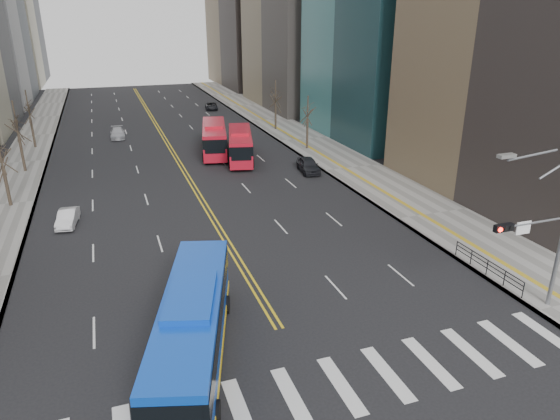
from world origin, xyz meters
The scene contains 15 objects.
ground centered at (0.00, 0.00, 0.00)m, with size 220.00×220.00×0.00m, color black.
sidewalk_right centered at (17.50, 45.00, 0.07)m, with size 7.00×130.00×0.15m, color slate.
sidewalk_left centered at (-16.50, 45.00, 0.07)m, with size 5.00×130.00×0.15m, color slate.
crosswalk centered at (0.00, 0.00, 0.01)m, with size 26.70×4.00×0.01m.
centerline centered at (0.00, 55.00, 0.01)m, with size 0.55×100.00×0.01m.
signal_mast centered at (13.77, 2.00, 4.86)m, with size 5.37×0.37×9.39m.
pedestrian_railing centered at (14.30, 6.00, 0.82)m, with size 0.06×6.06×1.02m.
street_trees centered at (-7.18, 34.55, 4.87)m, with size 35.20×47.20×7.60m.
blue_bus centered at (-4.68, 4.00, 1.93)m, with size 6.25×12.95×3.68m.
red_bus_near centered at (6.94, 38.18, 1.93)m, with size 5.11×11.20×3.47m.
red_bus_far centered at (4.79, 42.06, 2.03)m, with size 4.97×11.86×3.66m.
car_white centered at (-11.11, 23.94, 0.62)m, with size 1.31×3.74×1.23m, color silver.
car_dark_mid centered at (12.41, 30.97, 0.78)m, with size 1.83×4.55×1.55m, color black.
car_silver centered at (-5.94, 54.38, 0.67)m, with size 1.87×4.60×1.33m, color #ADACB2.
car_dark_far centered at (10.83, 72.05, 0.61)m, with size 2.02×4.39×1.22m, color black.
Camera 1 is at (-7.45, -16.08, 15.50)m, focal length 32.00 mm.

